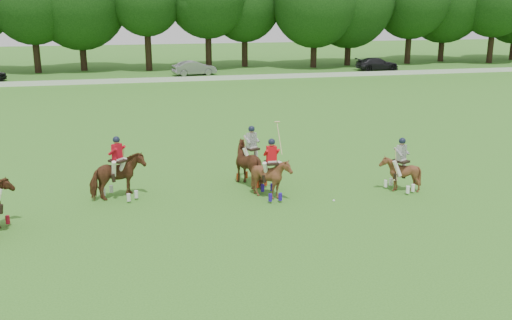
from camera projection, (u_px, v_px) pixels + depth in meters
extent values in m
plane|color=#316B1E|center=(232.00, 242.00, 17.61)|extent=(180.00, 180.00, 0.00)
cylinder|color=black|center=(36.00, 51.00, 59.94)|extent=(0.70, 0.70, 4.64)
cylinder|color=black|center=(83.00, 51.00, 61.97)|extent=(0.70, 0.70, 4.31)
cylinder|color=black|center=(148.00, 46.00, 61.95)|extent=(0.70, 0.70, 5.24)
cylinder|color=black|center=(208.00, 45.00, 63.66)|extent=(0.70, 0.70, 5.19)
cylinder|color=black|center=(245.00, 47.00, 66.02)|extent=(0.70, 0.70, 4.48)
cylinder|color=black|center=(314.00, 49.00, 65.08)|extent=(0.70, 0.70, 4.21)
cylinder|color=black|center=(348.00, 48.00, 67.40)|extent=(0.70, 0.70, 4.07)
cylinder|color=black|center=(408.00, 44.00, 69.25)|extent=(0.70, 0.70, 4.79)
cylinder|color=black|center=(442.00, 44.00, 71.94)|extent=(0.70, 0.70, 4.44)
cylinder|color=black|center=(491.00, 43.00, 69.97)|extent=(0.70, 0.70, 4.86)
cube|color=white|center=(155.00, 80.00, 53.21)|extent=(120.00, 0.10, 0.44)
imported|color=gray|center=(194.00, 68.00, 58.24)|extent=(4.61, 2.30, 1.45)
imported|color=black|center=(377.00, 64.00, 62.71)|extent=(4.76, 2.08, 1.36)
imported|color=#4A2A13|center=(119.00, 177.00, 21.30)|extent=(2.23, 2.24, 1.71)
cube|color=black|center=(118.00, 161.00, 21.13)|extent=(0.71, 0.70, 0.08)
cylinder|color=tan|center=(123.00, 161.00, 21.40)|extent=(0.17, 0.17, 1.29)
imported|color=#4A2A13|center=(271.00, 178.00, 21.41)|extent=(1.29, 1.45, 1.59)
cube|color=black|center=(271.00, 163.00, 21.26)|extent=(0.44, 0.56, 0.08)
cylinder|color=tan|center=(279.00, 138.00, 21.08)|extent=(0.03, 0.77, 1.08)
imported|color=#4A2A13|center=(252.00, 164.00, 22.98)|extent=(1.73, 2.26, 1.74)
cube|color=black|center=(252.00, 149.00, 22.81)|extent=(0.64, 0.69, 0.08)
cylinder|color=tan|center=(246.00, 152.00, 22.65)|extent=(0.12, 0.20, 1.29)
imported|color=#4A2A13|center=(400.00, 174.00, 22.23)|extent=(1.60, 1.66, 1.41)
cube|color=black|center=(401.00, 161.00, 22.09)|extent=(0.65, 0.70, 0.08)
cylinder|color=tan|center=(396.00, 164.00, 21.92)|extent=(0.12, 0.20, 1.29)
sphere|color=white|center=(334.00, 201.00, 21.17)|extent=(0.09, 0.09, 0.09)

